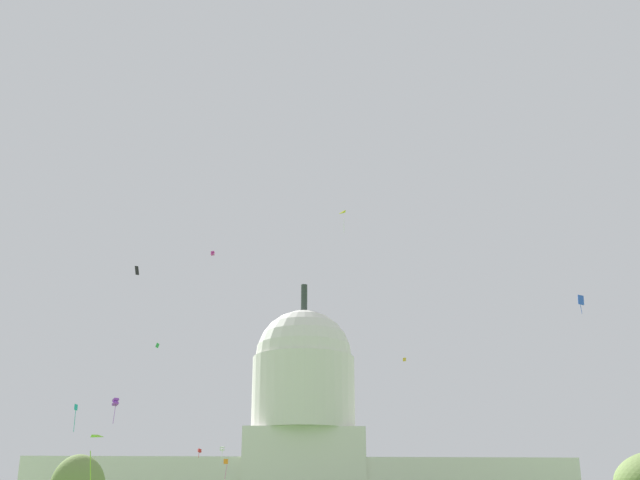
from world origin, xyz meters
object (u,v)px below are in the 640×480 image
object	(u,v)px
kite_blue_mid	(581,301)
kite_orange_low	(226,463)
kite_yellow_high	(345,216)
kite_black_mid	(137,270)
kite_lime_low	(90,445)
kite_magenta_high	(213,253)
kite_white_low	(222,449)
capitol_building	(303,451)
kite_red_low	(200,451)
kite_turquoise_low	(76,412)
kite_gold_high	(404,360)
kite_green_high	(157,345)
kite_violet_mid	(115,402)

from	to	relation	value
kite_blue_mid	kite_orange_low	xyz separation A→B (m)	(-53.73, 64.96, -17.99)
kite_yellow_high	kite_black_mid	xyz separation A→B (m)	(-29.20, -9.96, -12.47)
kite_lime_low	kite_magenta_high	world-z (taller)	kite_magenta_high
kite_white_low	kite_black_mid	bearing A→B (deg)	-66.38
capitol_building	kite_red_low	xyz separation A→B (m)	(-24.01, -31.37, -2.69)
kite_yellow_high	kite_turquoise_low	distance (m)	48.65
capitol_building	kite_lime_low	xyz separation A→B (m)	(-20.78, -147.15, -11.71)
kite_yellow_high	kite_gold_high	world-z (taller)	kite_yellow_high
kite_turquoise_low	kite_blue_mid	bearing A→B (deg)	-19.39
kite_green_high	capitol_building	bearing A→B (deg)	-148.28
kite_violet_mid	kite_green_high	xyz separation A→B (m)	(0.28, 36.08, 17.34)
kite_white_low	kite_magenta_high	xyz separation A→B (m)	(-2.97, -5.48, 36.33)
kite_violet_mid	kite_orange_low	distance (m)	41.09
kite_blue_mid	kite_gold_high	world-z (taller)	kite_gold_high
kite_green_high	kite_gold_high	size ratio (longest dim) A/B	1.13
kite_violet_mid	kite_red_low	world-z (taller)	kite_violet_mid
kite_turquoise_low	kite_black_mid	bearing A→B (deg)	-63.05
kite_turquoise_low	kite_black_mid	xyz separation A→B (m)	(9.09, -10.89, 17.53)
kite_yellow_high	kite_lime_low	bearing A→B (deg)	122.35
kite_yellow_high	kite_violet_mid	world-z (taller)	kite_yellow_high
kite_yellow_high	kite_orange_low	distance (m)	69.88
kite_blue_mid	kite_yellow_high	xyz separation A→B (m)	(-32.72, 7.14, 15.17)
kite_yellow_high	kite_violet_mid	xyz separation A→B (m)	(-37.06, 20.70, -25.87)
kite_yellow_high	kite_green_high	xyz separation A→B (m)	(-36.78, 56.78, -8.53)
kite_yellow_high	kite_red_low	xyz separation A→B (m)	(-27.88, 70.01, -29.61)
kite_yellow_high	kite_magenta_high	size ratio (longest dim) A/B	3.98
kite_violet_mid	kite_magenta_high	world-z (taller)	kite_magenta_high
kite_blue_mid	kite_black_mid	world-z (taller)	kite_black_mid
kite_lime_low	kite_black_mid	xyz separation A→B (m)	(-4.55, 35.81, 26.16)
kite_lime_low	kite_white_low	world-z (taller)	kite_white_low
kite_blue_mid	kite_turquoise_low	size ratio (longest dim) A/B	0.72
kite_black_mid	kite_red_low	bearing A→B (deg)	-107.59
kite_magenta_high	capitol_building	bearing A→B (deg)	-13.23
kite_turquoise_low	kite_gold_high	world-z (taller)	kite_gold_high
kite_magenta_high	kite_white_low	bearing A→B (deg)	-26.15
kite_lime_low	kite_turquoise_low	world-z (taller)	kite_turquoise_low
kite_magenta_high	kite_red_low	distance (m)	51.34
kite_green_high	kite_red_low	size ratio (longest dim) A/B	0.50
kite_magenta_high	kite_turquoise_low	xyz separation A→B (m)	(-15.00, -30.85, -34.34)
kite_white_low	kite_orange_low	xyz separation A→B (m)	(-0.70, 20.57, -1.16)
kite_blue_mid	kite_lime_low	world-z (taller)	kite_blue_mid
kite_white_low	kite_gold_high	size ratio (longest dim) A/B	4.01
kite_green_high	kite_turquoise_low	bearing A→B (deg)	66.60
kite_gold_high	kite_black_mid	world-z (taller)	kite_gold_high
kite_yellow_high	kite_turquoise_low	world-z (taller)	kite_yellow_high
kite_yellow_high	kite_white_low	world-z (taller)	kite_yellow_high
kite_green_high	kite_gold_high	world-z (taller)	kite_gold_high
kite_green_high	kite_magenta_high	size ratio (longest dim) A/B	1.27
kite_blue_mid	kite_violet_mid	distance (m)	75.89
kite_violet_mid	kite_white_low	bearing A→B (deg)	6.29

